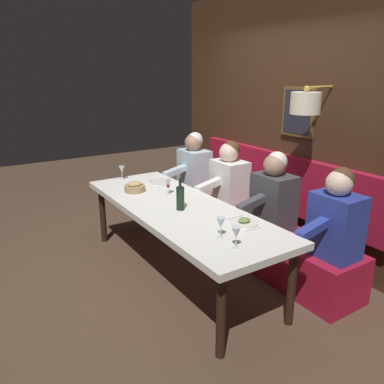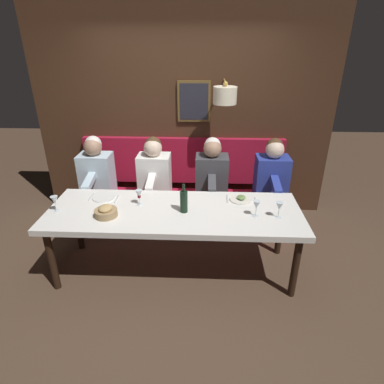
# 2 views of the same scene
# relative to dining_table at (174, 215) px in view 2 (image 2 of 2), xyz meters

# --- Properties ---
(ground_plane) EXTENTS (12.00, 12.00, 0.00)m
(ground_plane) POSITION_rel_dining_table_xyz_m (0.00, 0.00, -0.68)
(ground_plane) COLOR #4C3828
(dining_table) EXTENTS (0.90, 2.56, 0.74)m
(dining_table) POSITION_rel_dining_table_xyz_m (0.00, 0.00, 0.00)
(dining_table) COLOR silver
(dining_table) RESTS_ON ground_plane
(banquette_bench) EXTENTS (0.52, 2.76, 0.45)m
(banquette_bench) POSITION_rel_dining_table_xyz_m (0.89, 0.00, -0.45)
(banquette_bench) COLOR maroon
(banquette_bench) RESTS_ON ground_plane
(back_wall_panel) EXTENTS (0.59, 3.96, 2.90)m
(back_wall_panel) POSITION_rel_dining_table_xyz_m (1.46, -0.01, 0.69)
(back_wall_panel) COLOR #422819
(back_wall_panel) RESTS_ON ground_plane
(diner_nearest) EXTENTS (0.60, 0.40, 0.79)m
(diner_nearest) POSITION_rel_dining_table_xyz_m (0.88, -1.13, 0.14)
(diner_nearest) COLOR #283893
(diner_nearest) RESTS_ON banquette_bench
(diner_near) EXTENTS (0.60, 0.40, 0.79)m
(diner_near) POSITION_rel_dining_table_xyz_m (0.88, -0.39, 0.14)
(diner_near) COLOR #3D3D42
(diner_near) RESTS_ON banquette_bench
(diner_middle) EXTENTS (0.60, 0.40, 0.79)m
(diner_middle) POSITION_rel_dining_table_xyz_m (0.88, 0.33, 0.14)
(diner_middle) COLOR white
(diner_middle) RESTS_ON banquette_bench
(diner_far) EXTENTS (0.60, 0.40, 0.79)m
(diner_far) POSITION_rel_dining_table_xyz_m (0.88, 1.07, 0.14)
(diner_far) COLOR silver
(diner_far) RESTS_ON banquette_bench
(place_setting_0) EXTENTS (0.24, 0.31, 0.01)m
(place_setting_0) POSITION_rel_dining_table_xyz_m (0.23, 0.79, 0.07)
(place_setting_0) COLOR silver
(place_setting_0) RESTS_ON dining_table
(place_setting_1) EXTENTS (0.24, 0.32, 0.05)m
(place_setting_1) POSITION_rel_dining_table_xyz_m (0.25, -0.70, 0.08)
(place_setting_1) COLOR silver
(place_setting_1) RESTS_ON dining_table
(wine_glass_0) EXTENTS (0.07, 0.07, 0.16)m
(wine_glass_0) POSITION_rel_dining_table_xyz_m (0.10, 0.37, 0.18)
(wine_glass_0) COLOR silver
(wine_glass_0) RESTS_ON dining_table
(wine_glass_1) EXTENTS (0.07, 0.07, 0.16)m
(wine_glass_1) POSITION_rel_dining_table_xyz_m (-0.09, -0.81, 0.18)
(wine_glass_1) COLOR silver
(wine_glass_1) RESTS_ON dining_table
(wine_glass_2) EXTENTS (0.07, 0.07, 0.16)m
(wine_glass_2) POSITION_rel_dining_table_xyz_m (-0.08, 1.17, 0.18)
(wine_glass_2) COLOR silver
(wine_glass_2) RESTS_ON dining_table
(wine_glass_3) EXTENTS (0.07, 0.07, 0.16)m
(wine_glass_3) POSITION_rel_dining_table_xyz_m (-0.11, -1.02, 0.18)
(wine_glass_3) COLOR silver
(wine_glass_3) RESTS_ON dining_table
(wine_bottle) EXTENTS (0.08, 0.08, 0.30)m
(wine_bottle) POSITION_rel_dining_table_xyz_m (-0.03, -0.10, 0.18)
(wine_bottle) COLOR black
(wine_bottle) RESTS_ON dining_table
(bread_bowl) EXTENTS (0.22, 0.22, 0.12)m
(bread_bowl) POSITION_rel_dining_table_xyz_m (-0.15, 0.65, 0.11)
(bread_bowl) COLOR #9E7F56
(bread_bowl) RESTS_ON dining_table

